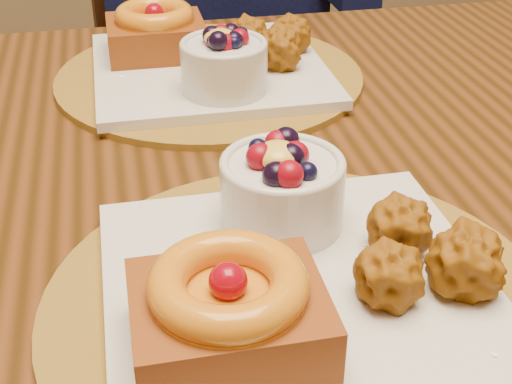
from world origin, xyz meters
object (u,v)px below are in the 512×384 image
place_setting_near (294,271)px  chair_far (231,76)px  dining_table (244,228)px  place_setting_far (207,59)px

place_setting_near → chair_far: size_ratio=0.39×
dining_table → place_setting_far: size_ratio=4.21×
dining_table → place_setting_far: place_setting_far is taller
place_setting_near → place_setting_far: 0.43m
chair_far → dining_table: bearing=-109.0°
place_setting_near → chair_far: 0.98m
place_setting_far → chair_far: chair_far is taller
place_setting_near → place_setting_far: bearing=90.0°
dining_table → place_setting_near: 0.24m
dining_table → place_setting_far: 0.24m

